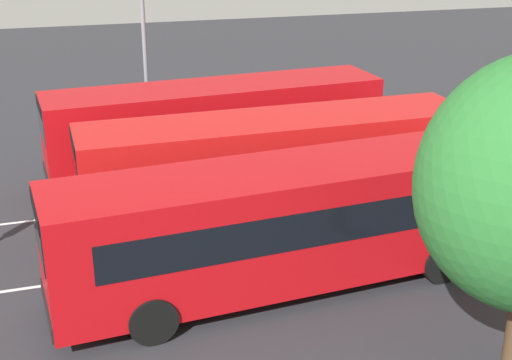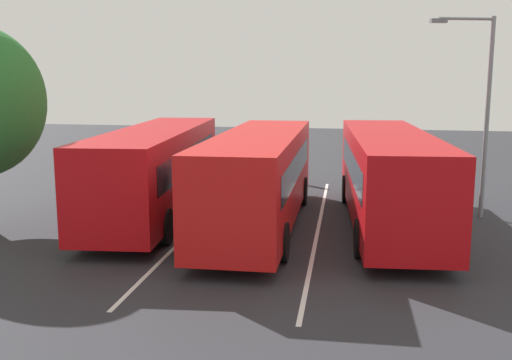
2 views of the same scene
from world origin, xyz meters
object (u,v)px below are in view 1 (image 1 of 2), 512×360
bus_far_left (215,125)px  bus_center_left (276,164)px  bus_center_right (287,222)px  street_lamp (147,44)px

bus_far_left → bus_center_left: (-0.89, 4.24, 0.00)m
bus_far_left → bus_center_right: same height
bus_center_right → bus_center_left: bearing=-109.0°
street_lamp → bus_center_left: bearing=2.1°
bus_far_left → bus_center_left: 4.33m
bus_center_left → bus_far_left: bearing=-79.8°
bus_center_right → street_lamp: 11.68m
street_lamp → bus_far_left: bearing=11.8°
bus_center_right → bus_far_left: bearing=-95.9°
bus_center_left → street_lamp: size_ratio=1.65×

